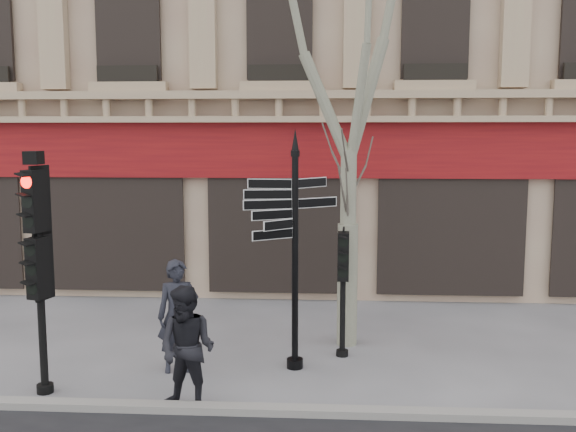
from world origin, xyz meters
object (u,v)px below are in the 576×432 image
plane_tree (351,3)px  pedestrian_b (187,349)px  pedestrian_a (178,316)px  traffic_signal_secondary (343,270)px  traffic_signal_main (38,243)px  fingerpost (295,209)px

plane_tree → pedestrian_b: bearing=-127.9°
pedestrian_b → pedestrian_a: bearing=124.7°
traffic_signal_secondary → pedestrian_a: size_ratio=1.19×
traffic_signal_main → traffic_signal_secondary: traffic_signal_main is taller
traffic_signal_main → plane_tree: bearing=43.8°
fingerpost → pedestrian_b: bearing=-152.5°
fingerpost → plane_tree: (0.92, 1.30, 3.55)m
fingerpost → pedestrian_a: fingerpost is taller
plane_tree → pedestrian_b: size_ratio=4.91×
pedestrian_b → plane_tree: bearing=68.9°
traffic_signal_secondary → plane_tree: plane_tree is taller
fingerpost → traffic_signal_secondary: size_ratio=1.80×
plane_tree → pedestrian_a: plane_tree is taller
pedestrian_b → traffic_signal_main: bearing=-174.3°
fingerpost → traffic_signal_main: size_ratio=1.09×
fingerpost → pedestrian_a: size_ratio=2.14×
traffic_signal_main → pedestrian_a: 2.55m
traffic_signal_secondary → pedestrian_a: (-2.76, -0.90, -0.63)m
plane_tree → pedestrian_b: plane_tree is taller
fingerpost → pedestrian_a: bearing=164.9°
traffic_signal_secondary → plane_tree: bearing=83.7°
plane_tree → pedestrian_a: bearing=-151.5°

